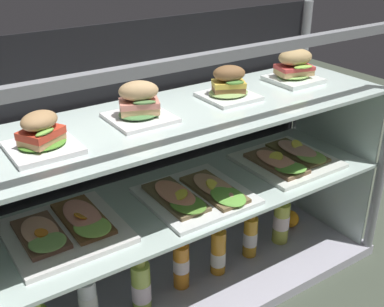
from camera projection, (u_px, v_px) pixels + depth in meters
The scene contains 21 objects.
ground_plane at pixel (192, 291), 1.88m from camera, with size 6.00×6.00×0.02m, color #424A3C.
case_base_deck at pixel (192, 284), 1.86m from camera, with size 1.53×0.51×0.04m, color #B8B4C3.
case_frame at pixel (171, 150), 1.74m from camera, with size 1.53×0.51×0.99m.
riser_lower_tier at pixel (192, 240), 1.77m from camera, with size 1.45×0.43×0.37m.
shelf_lower_glass at pixel (192, 195), 1.69m from camera, with size 1.47×0.45×0.01m, color silver.
riser_upper_tier at pixel (192, 155), 1.62m from camera, with size 1.45×0.43×0.29m.
shelf_upper_glass at pixel (192, 113), 1.56m from camera, with size 1.47×0.45×0.01m, color silver.
plated_roll_sandwich_mid_right at pixel (41, 136), 1.27m from camera, with size 0.18×0.18×0.11m.
plated_roll_sandwich_mid_left at pixel (139, 105), 1.47m from camera, with size 0.19×0.19×0.12m.
plated_roll_sandwich_center at pixel (229, 86), 1.65m from camera, with size 0.18×0.18×0.12m.
plated_roll_sandwich_left_of_center at pixel (294, 68), 1.82m from camera, with size 0.18×0.18×0.13m.
open_sandwich_tray_left_of_center at pixel (66, 229), 1.46m from camera, with size 0.34×0.33×0.06m.
open_sandwich_tray_far_left at pixel (197, 194), 1.64m from camera, with size 0.34×0.34×0.06m.
open_sandwich_tray_mid_left at pixel (288, 159), 1.89m from camera, with size 0.34×0.33×0.06m.
juice_bottle_tucked_behind at pixel (88, 300), 1.62m from camera, with size 0.06×0.06×0.24m.
juice_bottle_front_fourth at pixel (141, 285), 1.69m from camera, with size 0.07×0.07×0.24m.
juice_bottle_near_post at pixel (181, 264), 1.79m from camera, with size 0.06×0.06×0.22m.
juice_bottle_back_left at pixel (218, 252), 1.86m from camera, with size 0.06×0.06×0.24m.
juice_bottle_front_right_end at pixel (250, 236), 1.96m from camera, with size 0.06×0.06×0.22m.
juice_bottle_front_middle at pixel (282, 221), 2.04m from camera, with size 0.07×0.07×0.23m.
orange_fruit_beside_bottles at pixel (290, 219), 2.17m from camera, with size 0.08×0.08×0.08m, color orange.
Camera 1 is at (-0.82, -1.21, 1.28)m, focal length 45.22 mm.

